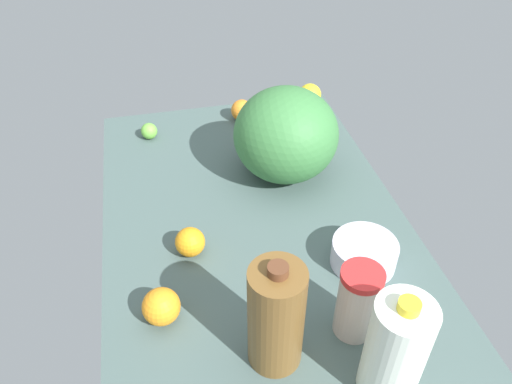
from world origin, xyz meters
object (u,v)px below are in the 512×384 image
Objects in this scene: tumbler_cup at (358,302)px; lemon_loose at (310,95)px; watermelon at (286,135)px; orange_far_back at (161,307)px; orange_near_front at (190,242)px; mixing_bowl at (364,254)px; orange_by_jug at (242,110)px; lime_beside_bowl at (149,131)px; milk_jug at (395,350)px; chocolate_milk_jug at (276,317)px.

lemon_loose is at bearing 168.06° from tumbler_cup.
orange_far_back is (42.56, -37.78, -8.92)cm from watermelon.
orange_near_front is at bearing -49.84° from watermelon.
orange_by_jug reaches higher than mixing_bowl.
watermelon reaches higher than orange_by_jug.
orange_near_front is 52.24cm from lime_beside_bowl.
tumbler_cup is 0.59× the size of watermelon.
orange_far_back is (77.69, -56.31, 0.09)cm from lemon_loose.
tumbler_cup is at bearing -174.23° from milk_jug.
orange_near_front is (-41.46, -30.87, -7.84)cm from milk_jug.
lemon_loose is at bearing 158.52° from chocolate_milk_jug.
lemon_loose reaches higher than orange_by_jug.
lemon_loose is 24.83cm from orange_by_jug.
lemon_loose is at bearing 172.19° from mixing_bowl.
tumbler_cup is 88.16cm from lime_beside_bowl.
lime_beside_bowl is at bearing -155.85° from tumbler_cup.
watermelon is at bearing -179.05° from milk_jug.
tumbler_cup is 41.31cm from orange_near_front.
milk_jug reaches higher than mixing_bowl.
lime_beside_bowl is at bearing -144.99° from mixing_bowl.
lemon_loose is 0.98× the size of orange_far_back.
orange_far_back is at bearing -121.71° from milk_jug.
tumbler_cup is 2.13× the size of orange_far_back.
chocolate_milk_jug is at bearing -17.19° from watermelon.
lemon_loose is (-91.09, 35.84, -8.14)cm from chocolate_milk_jug.
watermelon is 32.82cm from orange_by_jug.
watermelon is 57.61cm from orange_far_back.
orange_far_back is at bearing -106.31° from tumbler_cup.
chocolate_milk_jug is 98.22cm from lemon_loose.
milk_jug is at bearing -9.72° from lemon_loose.
tumbler_cup is at bearing 3.87° from orange_by_jug.
tumbler_cup reaches higher than orange_far_back.
watermelon is 39.47cm from mixing_bowl.
orange_far_back is (17.44, -8.01, 0.43)cm from orange_near_front.
orange_near_front and orange_by_jug have the same top height.
lime_beside_bowl is at bearing -167.13° from chocolate_milk_jug.
orange_far_back is at bearing -123.19° from chocolate_milk_jug.
chocolate_milk_jug is 3.31× the size of lemon_loose.
watermelon reaches higher than orange_far_back.
watermelon is 46.17cm from lime_beside_bowl.
chocolate_milk_jug reaches higher than milk_jug.
tumbler_cup is 39.40cm from orange_far_back.
orange_by_jug is 1.40× the size of lime_beside_bowl.
chocolate_milk_jug is at bearing -82.01° from tumbler_cup.
milk_jug is 31.37cm from mixing_bowl.
orange_far_back is at bearing -23.44° from orange_by_jug.
orange_far_back is at bearing -83.49° from mixing_bowl.
orange_by_jug reaches higher than lime_beside_bowl.
chocolate_milk_jug reaches higher than orange_far_back.
mixing_bowl is 78.11cm from lime_beside_bowl.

